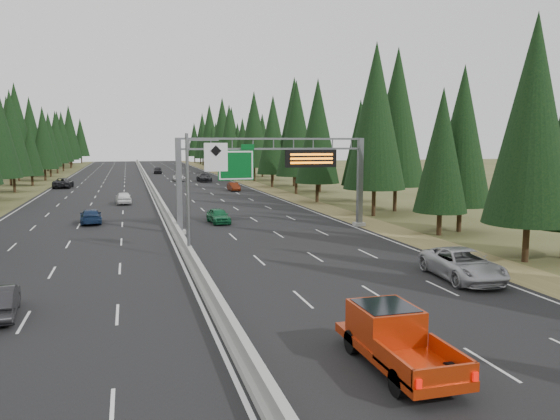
{
  "coord_description": "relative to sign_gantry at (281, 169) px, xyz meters",
  "views": [
    {
      "loc": [
        -3.6,
        -9.56,
        7.54
      ],
      "look_at": [
        4.65,
        20.0,
        3.7
      ],
      "focal_mm": 35.0,
      "sensor_mm": 36.0,
      "label": 1
    }
  ],
  "objects": [
    {
      "name": "car_onc_white",
      "position": [
        -13.13,
        23.84,
        -4.44
      ],
      "size": [
        2.01,
        4.5,
        1.5
      ],
      "primitive_type": "imported",
      "rotation": [
        0.0,
        0.0,
        3.2
      ],
      "color": "white",
      "rests_on": "road"
    },
    {
      "name": "red_pickup",
      "position": [
        -4.15,
        -28.41,
        -4.13
      ],
      "size": [
        2.09,
        5.86,
        1.91
      ],
      "color": "black",
      "rests_on": "road"
    },
    {
      "name": "car_ahead_green",
      "position": [
        -4.59,
        5.12,
        -4.5
      ],
      "size": [
        1.98,
        4.18,
        1.38
      ],
      "primitive_type": "imported",
      "rotation": [
        0.0,
        0.0,
        0.09
      ],
      "color": "#166237",
      "rests_on": "road"
    },
    {
      "name": "car_onc_blue",
      "position": [
        -15.94,
        8.07,
        -4.53
      ],
      "size": [
        2.17,
        4.68,
        1.32
      ],
      "primitive_type": "imported",
      "rotation": [
        0.0,
        0.0,
        3.21
      ],
      "color": "navy",
      "rests_on": "road"
    },
    {
      "name": "car_ahead_far",
      "position": [
        -5.69,
        87.49,
        -4.39
      ],
      "size": [
        2.1,
        4.79,
        1.61
      ],
      "primitive_type": "imported",
      "rotation": [
        0.0,
        0.0,
        -0.04
      ],
      "color": "black",
      "rests_on": "road"
    },
    {
      "name": "sign_gantry",
      "position": [
        0.0,
        0.0,
        0.0
      ],
      "size": [
        16.75,
        0.98,
        7.8
      ],
      "color": "slate",
      "rests_on": "road"
    },
    {
      "name": "car_ahead_dkred",
      "position": [
        3.03,
        37.65,
        -4.55
      ],
      "size": [
        1.49,
        3.93,
        1.28
      ],
      "primitive_type": "imported",
      "rotation": [
        0.0,
        0.0,
        0.04
      ],
      "color": "#5A1E0C",
      "rests_on": "road"
    },
    {
      "name": "road",
      "position": [
        -8.92,
        45.12,
        -5.23
      ],
      "size": [
        32.0,
        260.0,
        0.08
      ],
      "primitive_type": "cube",
      "color": "black",
      "rests_on": "ground"
    },
    {
      "name": "silver_minivan",
      "position": [
        4.92,
        -19.1,
        -4.36
      ],
      "size": [
        3.28,
        6.19,
        1.66
      ],
      "primitive_type": "imported",
      "rotation": [
        0.0,
        0.0,
        -0.09
      ],
      "color": "#ADADB2",
      "rests_on": "road"
    },
    {
      "name": "shoulder_left",
      "position": [
        -26.72,
        45.12,
        -5.24
      ],
      "size": [
        3.6,
        260.0,
        0.06
      ],
      "primitive_type": "cube",
      "color": "#414620",
      "rests_on": "ground"
    },
    {
      "name": "shoulder_right",
      "position": [
        8.88,
        45.12,
        -5.24
      ],
      "size": [
        3.6,
        260.0,
        0.06
      ],
      "primitive_type": "cube",
      "color": "olive",
      "rests_on": "ground"
    },
    {
      "name": "hov_sign_pole",
      "position": [
        -8.33,
        -9.92,
        -0.54
      ],
      "size": [
        2.8,
        0.5,
        8.0
      ],
      "color": "slate",
      "rests_on": "road"
    },
    {
      "name": "car_ahead_white",
      "position": [
        -3.12,
        61.74,
        -4.54
      ],
      "size": [
        2.38,
        4.79,
        1.3
      ],
      "primitive_type": "imported",
      "rotation": [
        0.0,
        0.0,
        -0.05
      ],
      "color": "silver",
      "rests_on": "road"
    },
    {
      "name": "car_onc_far",
      "position": [
        -22.77,
        50.74,
        -4.37
      ],
      "size": [
        2.98,
        6.0,
        1.63
      ],
      "primitive_type": "imported",
      "rotation": [
        0.0,
        0.0,
        3.1
      ],
      "color": "#232325",
      "rests_on": "road"
    },
    {
      "name": "median_barrier",
      "position": [
        -8.92,
        45.12,
        -4.85
      ],
      "size": [
        0.7,
        260.0,
        0.85
      ],
      "color": "gray",
      "rests_on": "road"
    },
    {
      "name": "tree_row_right",
      "position": [
        13.12,
        42.65,
        4.0
      ],
      "size": [
        12.1,
        243.79,
        18.99
      ],
      "color": "black",
      "rests_on": "ground"
    },
    {
      "name": "car_ahead_dkgrey",
      "position": [
        1.33,
        58.49,
        -4.38
      ],
      "size": [
        2.55,
        5.66,
        1.61
      ],
      "primitive_type": "imported",
      "rotation": [
        0.0,
        0.0,
        0.05
      ],
      "color": "black",
      "rests_on": "road"
    }
  ]
}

